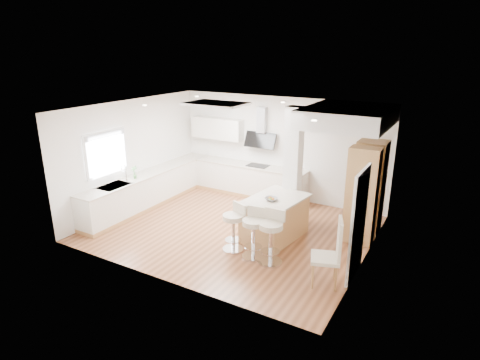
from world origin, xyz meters
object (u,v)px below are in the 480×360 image
Objects in this scene: peninsula at (275,218)px; dining_chair at (332,251)px; bar_stool_b at (254,230)px; bar_stool_a at (234,225)px; bar_stool_c at (271,234)px.

dining_chair is (1.66, -1.21, 0.21)m from peninsula.
bar_stool_b is at bearing -81.39° from peninsula.
bar_stool_b reaches higher than bar_stool_a.
bar_stool_b is 0.82× the size of dining_chair.
bar_stool_c is at bearing -8.41° from bar_stool_b.
peninsula is 1.63× the size of bar_stool_a.
bar_stool_c is (0.41, -1.03, 0.14)m from peninsula.
bar_stool_b is 0.39m from bar_stool_c.
dining_chair reaches higher than bar_stool_c.
peninsula is 1.11m from bar_stool_c.
peninsula is 1.30× the size of dining_chair.
dining_chair is (1.65, -0.21, 0.09)m from bar_stool_b.
peninsula is at bearing 112.61° from bar_stool_c.
bar_stool_a is at bearing 153.20° from dining_chair.
dining_chair reaches higher than bar_stool_b.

